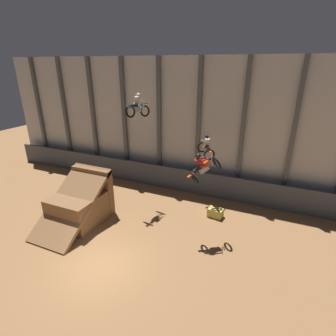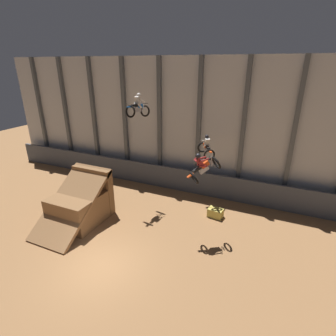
{
  "view_description": "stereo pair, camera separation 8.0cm",
  "coord_description": "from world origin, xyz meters",
  "px_view_note": "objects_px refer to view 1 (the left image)",
  "views": [
    {
      "loc": [
        6.86,
        -7.7,
        8.98
      ],
      "look_at": [
        1.01,
        5.62,
        3.17
      ],
      "focal_mm": 28.0,
      "sensor_mm": 36.0,
      "label": 1
    },
    {
      "loc": [
        6.93,
        -7.67,
        8.98
      ],
      "look_at": [
        1.01,
        5.62,
        3.17
      ],
      "focal_mm": 28.0,
      "sensor_mm": 36.0,
      "label": 2
    }
  ],
  "objects_px": {
    "rider_bike_center_air": "(206,148)",
    "hay_bale_trackside": "(215,213)",
    "dirt_ramp": "(82,203)",
    "rider_bike_right_air": "(203,167)",
    "rider_bike_left_air": "(138,107)"
  },
  "relations": [
    {
      "from": "rider_bike_left_air",
      "to": "hay_bale_trackside",
      "type": "xyz_separation_m",
      "value": [
        5.14,
        0.24,
        -6.24
      ]
    },
    {
      "from": "rider_bike_right_air",
      "to": "hay_bale_trackside",
      "type": "distance_m",
      "value": 4.39
    },
    {
      "from": "dirt_ramp",
      "to": "rider_bike_center_air",
      "type": "bearing_deg",
      "value": 37.39
    },
    {
      "from": "rider_bike_left_air",
      "to": "rider_bike_right_air",
      "type": "height_order",
      "value": "rider_bike_left_air"
    },
    {
      "from": "rider_bike_left_air",
      "to": "hay_bale_trackside",
      "type": "distance_m",
      "value": 8.09
    },
    {
      "from": "rider_bike_center_air",
      "to": "hay_bale_trackside",
      "type": "distance_m",
      "value": 4.15
    },
    {
      "from": "dirt_ramp",
      "to": "rider_bike_center_air",
      "type": "xyz_separation_m",
      "value": [
        6.25,
        4.78,
        2.97
      ]
    },
    {
      "from": "rider_bike_left_air",
      "to": "rider_bike_right_air",
      "type": "relative_size",
      "value": 1.04
    },
    {
      "from": "dirt_ramp",
      "to": "rider_bike_center_air",
      "type": "relative_size",
      "value": 2.69
    },
    {
      "from": "rider_bike_right_air",
      "to": "hay_bale_trackside",
      "type": "bearing_deg",
      "value": 127.8
    },
    {
      "from": "dirt_ramp",
      "to": "rider_bike_right_air",
      "type": "relative_size",
      "value": 2.67
    },
    {
      "from": "rider_bike_center_air",
      "to": "rider_bike_right_air",
      "type": "height_order",
      "value": "rider_bike_right_air"
    },
    {
      "from": "dirt_ramp",
      "to": "rider_bike_right_air",
      "type": "distance_m",
      "value": 7.83
    },
    {
      "from": "rider_bike_left_air",
      "to": "rider_bike_center_air",
      "type": "height_order",
      "value": "rider_bike_left_air"
    },
    {
      "from": "rider_bike_left_air",
      "to": "dirt_ramp",
      "type": "bearing_deg",
      "value": -116.24
    }
  ]
}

